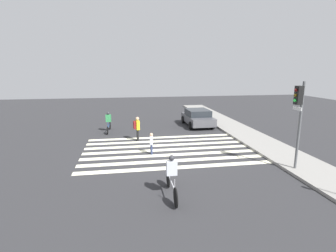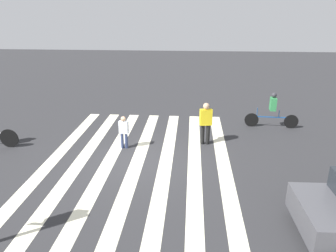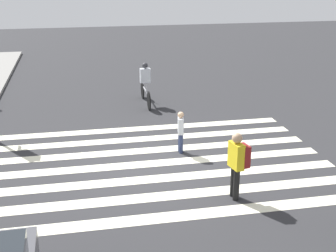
% 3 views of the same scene
% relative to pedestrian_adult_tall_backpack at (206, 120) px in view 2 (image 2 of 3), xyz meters
% --- Properties ---
extents(ground_plane, '(60.00, 60.00, 0.00)m').
position_rel_pedestrian_adult_tall_backpack_xyz_m(ground_plane, '(2.37, 1.71, -0.96)').
color(ground_plane, '#2D2D30').
extents(crosswalk_stripes, '(6.33, 10.00, 0.01)m').
position_rel_pedestrian_adult_tall_backpack_xyz_m(crosswalk_stripes, '(2.37, 1.71, -0.96)').
color(crosswalk_stripes, '#F2EDCC').
rests_on(crosswalk_stripes, ground_plane).
extents(pedestrian_adult_tall_backpack, '(0.48, 0.43, 1.64)m').
position_rel_pedestrian_adult_tall_backpack_xyz_m(pedestrian_adult_tall_backpack, '(0.00, 0.00, 0.00)').
color(pedestrian_adult_tall_backpack, black).
rests_on(pedestrian_adult_tall_backpack, ground_plane).
extents(pedestrian_child_with_backpack, '(0.37, 0.21, 1.25)m').
position_rel_pedestrian_adult_tall_backpack_xyz_m(pedestrian_child_with_backpack, '(3.04, 0.66, -0.26)').
color(pedestrian_child_with_backpack, navy).
rests_on(pedestrian_child_with_backpack, ground_plane).
extents(cyclist_near_curb, '(2.30, 0.41, 1.57)m').
position_rel_pedestrian_adult_tall_backpack_xyz_m(cyclist_near_curb, '(-2.95, -2.04, -0.10)').
color(cyclist_near_curb, black).
rests_on(cyclist_near_curb, ground_plane).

